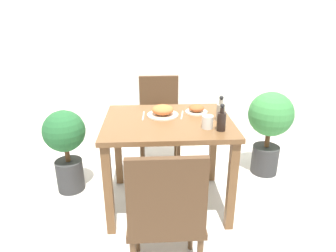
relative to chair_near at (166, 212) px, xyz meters
name	(u,v)px	position (x,y,z in m)	size (l,w,h in m)	color
ground_plane	(168,202)	(0.06, 0.80, -0.51)	(16.00, 16.00, 0.00)	beige
wall_back	(161,31)	(0.06, 2.09, 0.79)	(8.00, 0.05, 2.60)	white
dining_table	(168,134)	(0.06, 0.80, 0.12)	(0.97, 0.78, 0.75)	brown
chair_near	(166,212)	(0.00, 0.00, 0.00)	(0.42, 0.42, 0.90)	#4C331E
chair_far	(159,116)	(0.01, 1.54, 0.00)	(0.42, 0.42, 0.90)	#4C331E
food_plate	(163,111)	(0.02, 0.89, 0.27)	(0.25, 0.25, 0.09)	beige
side_plate	(196,109)	(0.30, 0.95, 0.26)	(0.18, 0.18, 0.07)	beige
drink_cup	(207,122)	(0.33, 0.62, 0.28)	(0.08, 0.08, 0.09)	silver
sauce_bottle	(221,120)	(0.41, 0.57, 0.31)	(0.06, 0.06, 0.20)	black
condiment_bottle	(220,111)	(0.45, 0.75, 0.31)	(0.06, 0.06, 0.20)	gray
fork_utensil	(143,116)	(-0.13, 0.89, 0.24)	(0.02, 0.20, 0.00)	silver
spoon_utensil	(182,115)	(0.18, 0.89, 0.24)	(0.04, 0.19, 0.00)	silver
potted_plant_left	(66,143)	(-0.81, 1.05, -0.05)	(0.36, 0.36, 0.75)	#333333
potted_plant_right	(270,124)	(1.05, 1.24, 0.01)	(0.42, 0.42, 0.83)	#333333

